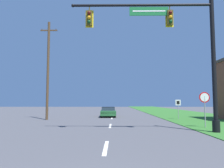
{
  "coord_description": "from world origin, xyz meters",
  "views": [
    {
      "loc": [
        0.38,
        -2.95,
        1.83
      ],
      "look_at": [
        0.0,
        23.24,
        3.99
      ],
      "focal_mm": 35.0,
      "sensor_mm": 36.0,
      "label": 1
    }
  ],
  "objects_px": {
    "stop_sign": "(205,102)",
    "car_ahead": "(108,112)",
    "signal_mast": "(179,45)",
    "route_sign_post": "(178,105)",
    "utility_pole_near": "(48,69)"
  },
  "relations": [
    {
      "from": "signal_mast",
      "to": "stop_sign",
      "type": "height_order",
      "value": "signal_mast"
    },
    {
      "from": "signal_mast",
      "to": "car_ahead",
      "type": "relative_size",
      "value": 1.89
    },
    {
      "from": "car_ahead",
      "to": "route_sign_post",
      "type": "xyz_separation_m",
      "value": [
        7.55,
        -4.12,
        0.92
      ]
    },
    {
      "from": "utility_pole_near",
      "to": "stop_sign",
      "type": "bearing_deg",
      "value": -26.78
    },
    {
      "from": "signal_mast",
      "to": "utility_pole_near",
      "type": "height_order",
      "value": "utility_pole_near"
    },
    {
      "from": "stop_sign",
      "to": "route_sign_post",
      "type": "xyz_separation_m",
      "value": [
        0.26,
        7.54,
        -0.34
      ]
    },
    {
      "from": "stop_sign",
      "to": "car_ahead",
      "type": "bearing_deg",
      "value": 121.99
    },
    {
      "from": "car_ahead",
      "to": "stop_sign",
      "type": "distance_m",
      "value": 13.8
    },
    {
      "from": "route_sign_post",
      "to": "utility_pole_near",
      "type": "xyz_separation_m",
      "value": [
        -13.72,
        -0.75,
        3.8
      ]
    },
    {
      "from": "signal_mast",
      "to": "stop_sign",
      "type": "relative_size",
      "value": 3.59
    },
    {
      "from": "car_ahead",
      "to": "route_sign_post",
      "type": "height_order",
      "value": "route_sign_post"
    },
    {
      "from": "car_ahead",
      "to": "route_sign_post",
      "type": "relative_size",
      "value": 2.34
    },
    {
      "from": "signal_mast",
      "to": "route_sign_post",
      "type": "bearing_deg",
      "value": 74.94
    },
    {
      "from": "route_sign_post",
      "to": "car_ahead",
      "type": "bearing_deg",
      "value": 151.37
    },
    {
      "from": "car_ahead",
      "to": "stop_sign",
      "type": "xyz_separation_m",
      "value": [
        7.28,
        -11.66,
        1.26
      ]
    }
  ]
}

